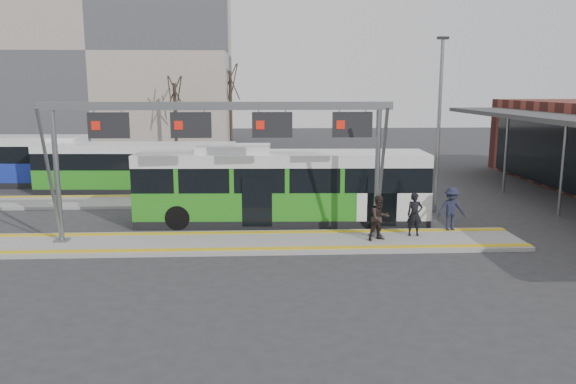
# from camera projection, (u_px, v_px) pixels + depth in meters

# --- Properties ---
(ground) EXTENTS (120.00, 120.00, 0.00)m
(ground) POSITION_uv_depth(u_px,v_px,m) (234.00, 244.00, 21.30)
(ground) COLOR #2D2D30
(ground) RESTS_ON ground
(platform_main) EXTENTS (22.00, 3.00, 0.15)m
(platform_main) POSITION_uv_depth(u_px,v_px,m) (234.00, 243.00, 21.29)
(platform_main) COLOR gray
(platform_main) RESTS_ON ground
(platform_second) EXTENTS (20.00, 3.00, 0.15)m
(platform_second) POSITION_uv_depth(u_px,v_px,m) (163.00, 201.00, 28.94)
(platform_second) COLOR gray
(platform_second) RESTS_ON ground
(tactile_main) EXTENTS (22.00, 2.65, 0.02)m
(tactile_main) POSITION_uv_depth(u_px,v_px,m) (233.00, 240.00, 21.27)
(tactile_main) COLOR gold
(tactile_main) RESTS_ON platform_main
(tactile_second) EXTENTS (20.00, 0.35, 0.02)m
(tactile_second) POSITION_uv_depth(u_px,v_px,m) (167.00, 195.00, 30.06)
(tactile_second) COLOR gold
(tactile_second) RESTS_ON platform_second
(gantry) EXTENTS (13.00, 1.68, 5.20)m
(gantry) POSITION_uv_depth(u_px,v_px,m) (222.00, 131.00, 20.74)
(gantry) COLOR slate
(gantry) RESTS_ON platform_main
(apartment_block) EXTENTS (24.50, 12.50, 18.40)m
(apartment_block) POSITION_uv_depth(u_px,v_px,m) (104.00, 52.00, 54.25)
(apartment_block) COLOR #A99C8D
(apartment_block) RESTS_ON ground
(hero_bus) EXTENTS (12.55, 3.10, 3.43)m
(hero_bus) POSITION_uv_depth(u_px,v_px,m) (281.00, 188.00, 24.43)
(hero_bus) COLOR black
(hero_bus) RESTS_ON ground
(bg_bus_green) EXTENTS (11.16, 2.98, 2.76)m
(bg_bus_green) POSITION_uv_depth(u_px,v_px,m) (137.00, 168.00, 31.73)
(bg_bus_green) COLOR black
(bg_bus_green) RESTS_ON ground
(passenger_a) EXTENTS (0.62, 0.41, 1.70)m
(passenger_a) POSITION_uv_depth(u_px,v_px,m) (415.00, 214.00, 21.85)
(passenger_a) COLOR black
(passenger_a) RESTS_ON platform_main
(passenger_b) EXTENTS (1.02, 0.92, 1.73)m
(passenger_b) POSITION_uv_depth(u_px,v_px,m) (379.00, 218.00, 21.19)
(passenger_b) COLOR black
(passenger_b) RESTS_ON platform_main
(passenger_c) EXTENTS (1.21, 0.77, 1.79)m
(passenger_c) POSITION_uv_depth(u_px,v_px,m) (451.00, 209.00, 22.61)
(passenger_c) COLOR #1D2135
(passenger_c) RESTS_ON platform_main
(tree_left) EXTENTS (1.40, 1.40, 7.00)m
(tree_left) POSITION_uv_depth(u_px,v_px,m) (175.00, 93.00, 47.35)
(tree_left) COLOR #382B21
(tree_left) RESTS_ON ground
(tree_mid) EXTENTS (1.40, 1.40, 8.30)m
(tree_mid) POSITION_uv_depth(u_px,v_px,m) (230.00, 82.00, 52.74)
(tree_mid) COLOR #382B21
(tree_mid) RESTS_ON ground
(lamp_east) EXTENTS (0.50, 0.25, 8.12)m
(lamp_east) POSITION_uv_depth(u_px,v_px,m) (439.00, 121.00, 26.01)
(lamp_east) COLOR slate
(lamp_east) RESTS_ON ground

